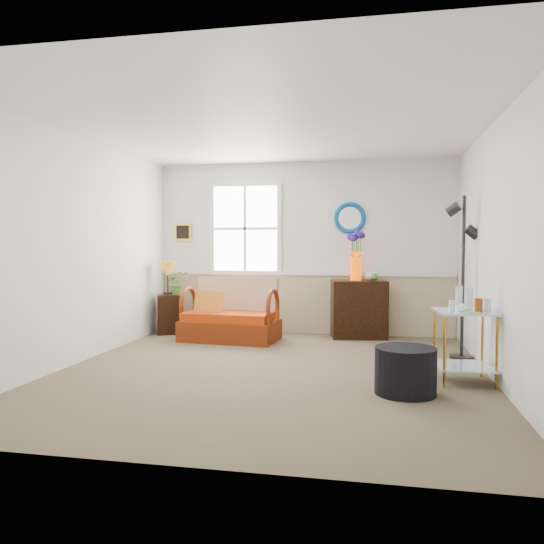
% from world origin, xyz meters
% --- Properties ---
extents(floor, '(4.50, 5.00, 0.01)m').
position_xyz_m(floor, '(0.00, 0.00, 0.00)').
color(floor, brown).
rests_on(floor, ground).
extents(ceiling, '(4.50, 5.00, 0.01)m').
position_xyz_m(ceiling, '(0.00, 0.00, 2.60)').
color(ceiling, white).
rests_on(ceiling, walls).
extents(walls, '(4.51, 5.01, 2.60)m').
position_xyz_m(walls, '(0.00, 0.00, 1.30)').
color(walls, silver).
rests_on(walls, floor).
extents(wainscot, '(4.46, 0.02, 0.90)m').
position_xyz_m(wainscot, '(0.00, 2.48, 0.45)').
color(wainscot, tan).
rests_on(wainscot, walls).
extents(chair_rail, '(4.46, 0.04, 0.06)m').
position_xyz_m(chair_rail, '(0.00, 2.47, 0.92)').
color(chair_rail, white).
rests_on(chair_rail, walls).
extents(window, '(1.14, 0.06, 1.44)m').
position_xyz_m(window, '(-0.90, 2.47, 1.60)').
color(window, white).
rests_on(window, walls).
extents(picture, '(0.28, 0.03, 0.28)m').
position_xyz_m(picture, '(-1.92, 2.48, 1.55)').
color(picture, gold).
rests_on(picture, walls).
extents(mirror, '(0.47, 0.07, 0.47)m').
position_xyz_m(mirror, '(0.70, 2.48, 1.75)').
color(mirror, '#0361B3').
rests_on(mirror, walls).
extents(loveseat, '(1.39, 0.87, 0.87)m').
position_xyz_m(loveseat, '(-0.93, 1.68, 0.43)').
color(loveseat, '#6C1F07').
rests_on(loveseat, floor).
extents(throw_pillow, '(0.43, 0.21, 0.41)m').
position_xyz_m(throw_pillow, '(-1.22, 1.61, 0.49)').
color(throw_pillow, '#C65401').
rests_on(throw_pillow, loveseat).
extents(lamp_stand, '(0.44, 0.44, 0.59)m').
position_xyz_m(lamp_stand, '(-2.00, 2.05, 0.30)').
color(lamp_stand, black).
rests_on(lamp_stand, floor).
extents(table_lamp, '(0.33, 0.33, 0.50)m').
position_xyz_m(table_lamp, '(-1.99, 2.01, 0.84)').
color(table_lamp, '#AB731B').
rests_on(table_lamp, lamp_stand).
extents(potted_plant, '(0.47, 0.48, 0.28)m').
position_xyz_m(potted_plant, '(-1.87, 2.08, 0.73)').
color(potted_plant, '#457132').
rests_on(potted_plant, lamp_stand).
extents(cabinet, '(0.85, 0.63, 0.84)m').
position_xyz_m(cabinet, '(0.85, 2.26, 0.42)').
color(cabinet, black).
rests_on(cabinet, floor).
extents(flower_vase, '(0.21, 0.21, 0.70)m').
position_xyz_m(flower_vase, '(0.80, 2.24, 1.19)').
color(flower_vase, '#E54400').
rests_on(flower_vase, cabinet).
extents(side_table, '(0.61, 0.61, 0.71)m').
position_xyz_m(side_table, '(1.95, -0.08, 0.36)').
color(side_table, '#AB7220').
rests_on(side_table, floor).
extents(tabletop_items, '(0.49, 0.49, 0.23)m').
position_xyz_m(tabletop_items, '(1.98, -0.10, 0.83)').
color(tabletop_items, silver).
rests_on(tabletop_items, side_table).
extents(floor_lamp, '(0.35, 0.35, 1.93)m').
position_xyz_m(floor_lamp, '(2.10, 1.06, 0.96)').
color(floor_lamp, black).
rests_on(floor_lamp, floor).
extents(ottoman, '(0.64, 0.64, 0.43)m').
position_xyz_m(ottoman, '(1.36, -0.61, 0.21)').
color(ottoman, black).
rests_on(ottoman, floor).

